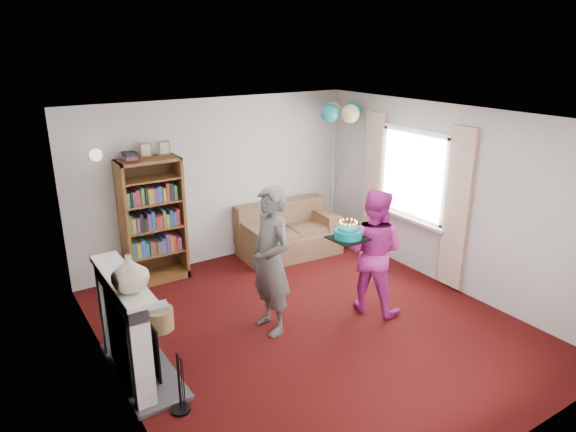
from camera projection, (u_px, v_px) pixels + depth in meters
ground at (311, 326)px, 6.21m from camera, size 5.00×5.00×0.00m
wall_back at (217, 181)px, 7.80m from camera, size 4.50×0.02×2.50m
wall_left at (110, 276)px, 4.65m from camera, size 0.02×5.00×2.50m
wall_right at (448, 198)px, 6.97m from camera, size 0.02×5.00×2.50m
ceiling at (315, 117)px, 5.40m from camera, size 4.50×5.00×0.01m
fireplace at (131, 332)px, 5.12m from camera, size 0.55×1.80×1.12m
window_bay at (412, 191)px, 7.43m from camera, size 0.14×2.02×2.20m
wall_sconce at (96, 155)px, 6.58m from camera, size 0.16×0.23×0.16m
bookcase at (152, 221)px, 7.18m from camera, size 0.84×0.42×1.98m
sofa at (287, 235)px, 8.26m from camera, size 1.55×0.82×0.82m
wicker_basket at (159, 318)px, 6.09m from camera, size 0.35×0.35×0.32m
person_striped at (271, 261)px, 5.86m from camera, size 0.43×0.65×1.76m
person_magenta at (373, 251)px, 6.35m from camera, size 0.91×0.97×1.60m
birthday_cake at (348, 234)px, 6.01m from camera, size 0.40×0.40×0.22m
balloons at (341, 112)px, 7.98m from camera, size 0.72×0.72×1.72m
mantel_vase at (130, 273)px, 4.58m from camera, size 0.43×0.43×0.35m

